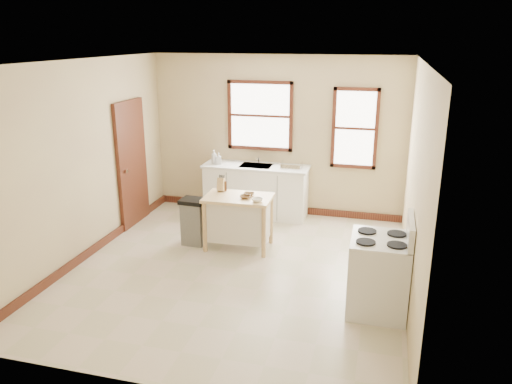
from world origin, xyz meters
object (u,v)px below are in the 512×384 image
dish_rack (291,165)px  knife_block (221,185)px  kitchen_island (239,222)px  trash_bin (194,222)px  bowl_b (249,194)px  soap_bottle_a (214,157)px  bowl_c (257,200)px  gas_stove (379,264)px  pepper_grinder (225,186)px  soap_bottle_b (219,158)px  bowl_a (245,197)px

dish_rack → knife_block: knife_block is taller
kitchen_island → trash_bin: (-0.70, -0.05, -0.04)m
knife_block → bowl_b: (0.47, -0.10, -0.08)m
soap_bottle_a → knife_block: 1.31m
knife_block → bowl_b: size_ratio=1.23×
soap_bottle_a → trash_bin: bearing=-83.5°
knife_block → trash_bin: bearing=-149.7°
bowl_c → knife_block: bearing=152.8°
dish_rack → kitchen_island: bearing=-106.5°
trash_bin → gas_stove: bearing=-21.8°
bowl_b → trash_bin: bowl_b is taller
gas_stove → pepper_grinder: bearing=146.8°
soap_bottle_b → gas_stove: 3.97m
bowl_c → trash_bin: (-1.04, 0.11, -0.48)m
pepper_grinder → trash_bin: pepper_grinder is taller
trash_bin → knife_block: bearing=34.5°
soap_bottle_b → bowl_c: 1.91m
bowl_c → soap_bottle_a: bearing=127.8°
pepper_grinder → knife_block: bearing=-143.0°
soap_bottle_b → bowl_b: bearing=-73.5°
soap_bottle_a → dish_rack: bearing=3.0°
dish_rack → bowl_b: dish_rack is taller
soap_bottle_b → pepper_grinder: bearing=-85.3°
kitchen_island → trash_bin: kitchen_island is taller
dish_rack → knife_block: 1.52m
kitchen_island → trash_bin: 0.71m
bowl_c → gas_stove: size_ratio=0.14×
kitchen_island → bowl_a: (0.12, -0.05, 0.43)m
kitchen_island → pepper_grinder: bearing=139.0°
soap_bottle_a → bowl_c: (1.19, -1.53, -0.21)m
bowl_c → pepper_grinder: bearing=147.8°
dish_rack → trash_bin: size_ratio=0.50×
soap_bottle_a → knife_block: soap_bottle_a is taller
knife_block → bowl_b: 0.49m
dish_rack → pepper_grinder: (-0.80, -1.22, -0.08)m
bowl_a → bowl_b: (0.02, 0.13, 0.00)m
soap_bottle_a → bowl_b: (1.00, -1.30, -0.21)m
bowl_b → dish_rack: bearing=74.4°
dish_rack → soap_bottle_a: bearing=-173.8°
bowl_b → bowl_c: size_ratio=1.01×
bowl_a → bowl_b: bearing=81.1°
soap_bottle_b → bowl_a: soap_bottle_b is taller
pepper_grinder → bowl_a: pepper_grinder is taller
knife_block → bowl_b: bearing=-13.8°
dish_rack → bowl_a: (-0.40, -1.49, -0.13)m
gas_stove → trash_bin: bearing=155.4°
soap_bottle_b → knife_block: 1.29m
dish_rack → bowl_c: (-0.19, -1.60, -0.13)m
soap_bottle_a → knife_block: bearing=-65.9°
bowl_b → kitchen_island: bearing=-151.0°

